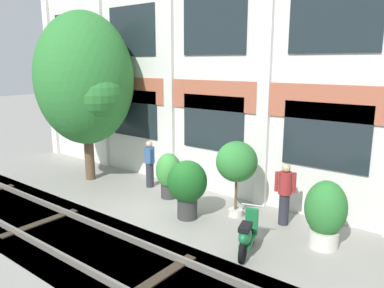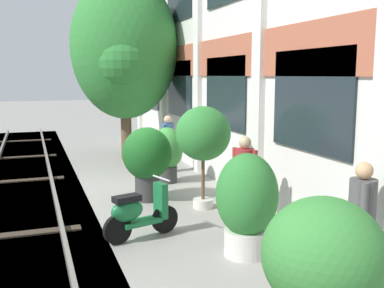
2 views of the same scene
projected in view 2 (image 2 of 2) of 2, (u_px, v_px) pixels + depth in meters
ground_plane at (127, 194)px, 10.21m from camera, size 80.00×80.00×0.00m
apartment_facade at (236, 12)px, 10.47m from camera, size 17.74×0.64×8.32m
rail_tracks at (20, 209)px, 9.47m from camera, size 25.38×2.80×0.43m
broadleaf_tree at (124, 50)px, 13.88m from camera, size 3.45×3.29×5.75m
potted_plant_low_pan at (323, 260)px, 3.26m from camera, size 0.90×0.90×1.81m
potted_plant_tall_urn at (203, 135)px, 8.91m from camera, size 1.10×1.10×2.07m
potted_plant_stone_basin at (247, 202)px, 6.61m from camera, size 0.92×0.92×1.55m
potted_plant_fluted_column at (167, 152)px, 11.19m from camera, size 0.79×0.79×1.39m
potted_plant_glazed_jar at (147, 157)px, 9.56m from camera, size 1.05×1.05×1.58m
scooter_second_parked at (138, 213)px, 7.33m from camera, size 0.64×1.35×0.98m
resident_by_doorway at (361, 220)px, 5.66m from camera, size 0.45×0.35×1.61m
resident_watching_tracks at (244, 178)px, 7.93m from camera, size 0.48×0.34×1.61m
resident_near_plants at (168, 142)px, 12.40m from camera, size 0.41×0.39×1.58m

